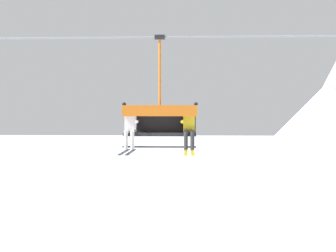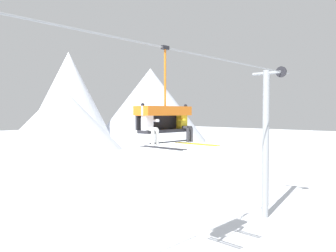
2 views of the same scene
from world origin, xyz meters
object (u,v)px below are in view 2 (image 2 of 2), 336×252
object	(u,v)px
chairlift_chair	(164,115)
skier_yellow	(185,123)
lift_tower_far	(266,140)
skier_white	(150,124)

from	to	relation	value
chairlift_chair	skier_yellow	world-z (taller)	chairlift_chair
lift_tower_far	skier_yellow	bearing A→B (deg)	-173.23
lift_tower_far	skier_white	world-z (taller)	lift_tower_far
chairlift_chair	skier_white	size ratio (longest dim) A/B	1.82
lift_tower_far	skier_yellow	world-z (taller)	lift_tower_far
lift_tower_far	skier_yellow	xyz separation A→B (m)	(-7.77, -0.92, 1.10)
skier_white	skier_yellow	distance (m)	1.62
skier_white	skier_yellow	xyz separation A→B (m)	(1.62, 0.00, 0.00)
chairlift_chair	lift_tower_far	bearing A→B (deg)	4.72
skier_white	skier_yellow	size ratio (longest dim) A/B	1.00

